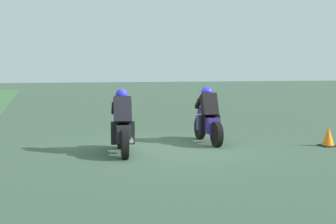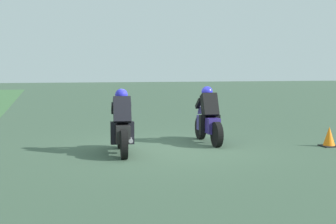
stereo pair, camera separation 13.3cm
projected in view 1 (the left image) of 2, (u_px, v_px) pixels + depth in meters
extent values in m
plane|color=#3A523E|center=(169.00, 149.00, 11.56)|extent=(120.00, 120.00, 0.00)
cylinder|color=black|center=(200.00, 128.00, 13.11)|extent=(0.64, 0.16, 0.64)
cylinder|color=black|center=(217.00, 134.00, 11.76)|extent=(0.64, 0.16, 0.64)
cube|color=navy|center=(208.00, 124.00, 12.42)|extent=(1.11, 0.36, 0.40)
ellipsoid|color=navy|center=(207.00, 113.00, 12.49)|extent=(0.49, 0.32, 0.24)
cube|color=red|center=(214.00, 126.00, 11.92)|extent=(0.07, 0.16, 0.08)
cylinder|color=#A5A5AD|center=(218.00, 131.00, 12.13)|extent=(0.42, 0.11, 0.10)
cube|color=black|center=(209.00, 105.00, 12.28)|extent=(0.50, 0.42, 0.66)
sphere|color=#292AC5|center=(207.00, 92.00, 12.46)|extent=(0.31, 0.31, 0.30)
cube|color=slate|center=(202.00, 110.00, 12.87)|extent=(0.16, 0.26, 0.23)
cube|color=black|center=(202.00, 125.00, 12.26)|extent=(0.18, 0.15, 0.52)
cube|color=black|center=(216.00, 125.00, 12.35)|extent=(0.18, 0.15, 0.52)
cube|color=black|center=(198.00, 103.00, 12.60)|extent=(0.39, 0.11, 0.31)
cube|color=black|center=(211.00, 103.00, 12.68)|extent=(0.39, 0.11, 0.31)
cylinder|color=black|center=(120.00, 136.00, 11.54)|extent=(0.65, 0.20, 0.64)
cylinder|color=black|center=(125.00, 145.00, 10.17)|extent=(0.65, 0.20, 0.64)
cube|color=black|center=(122.00, 132.00, 10.84)|extent=(1.13, 0.43, 0.40)
ellipsoid|color=black|center=(122.00, 119.00, 10.91)|extent=(0.51, 0.35, 0.24)
cube|color=red|center=(124.00, 134.00, 10.33)|extent=(0.08, 0.17, 0.08)
cylinder|color=#A5A5AD|center=(131.00, 140.00, 10.53)|extent=(0.43, 0.14, 0.10)
cube|color=black|center=(122.00, 110.00, 10.69)|extent=(0.52, 0.45, 0.66)
sphere|color=#292AC5|center=(122.00, 95.00, 10.88)|extent=(0.33, 0.33, 0.30)
cube|color=#51924F|center=(121.00, 116.00, 11.30)|extent=(0.18, 0.27, 0.23)
cube|color=black|center=(114.00, 133.00, 10.68)|extent=(0.19, 0.16, 0.52)
cube|color=black|center=(131.00, 133.00, 10.75)|extent=(0.19, 0.16, 0.52)
cube|color=black|center=(114.00, 108.00, 11.03)|extent=(0.39, 0.14, 0.31)
cube|color=black|center=(129.00, 108.00, 11.09)|extent=(0.39, 0.14, 0.31)
cube|color=black|center=(328.00, 146.00, 11.91)|extent=(0.40, 0.40, 0.03)
cone|color=orange|center=(328.00, 136.00, 11.89)|extent=(0.32, 0.32, 0.51)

